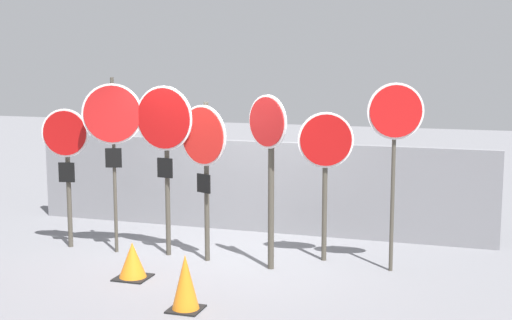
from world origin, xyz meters
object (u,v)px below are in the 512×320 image
(stop_sign_6, at_px, (395,127))
(stop_sign_0, at_px, (66,149))
(stop_sign_3, at_px, (204,149))
(stop_sign_1, at_px, (113,124))
(stop_sign_4, at_px, (269,150))
(traffic_cone_0, at_px, (133,261))
(stop_sign_5, at_px, (326,154))
(stop_sign_2, at_px, (165,133))
(traffic_cone_1, at_px, (185,283))

(stop_sign_6, bearing_deg, stop_sign_0, 165.17)
(stop_sign_0, xyz_separation_m, stop_sign_3, (2.23, -0.06, 0.10))
(stop_sign_1, distance_m, stop_sign_3, 1.45)
(stop_sign_3, relative_size, stop_sign_4, 0.95)
(stop_sign_1, relative_size, stop_sign_4, 1.08)
(stop_sign_6, xyz_separation_m, traffic_cone_0, (-3.18, -1.32, -1.72))
(stop_sign_1, xyz_separation_m, stop_sign_6, (3.99, 0.29, 0.05))
(stop_sign_1, height_order, stop_sign_6, stop_sign_1)
(stop_sign_3, xyz_separation_m, stop_sign_4, (0.97, -0.10, 0.04))
(stop_sign_5, height_order, stop_sign_6, stop_sign_6)
(stop_sign_3, bearing_deg, stop_sign_4, 16.64)
(stop_sign_5, relative_size, traffic_cone_0, 4.40)
(stop_sign_1, height_order, stop_sign_3, stop_sign_1)
(stop_sign_2, distance_m, traffic_cone_0, 1.91)
(stop_sign_4, xyz_separation_m, stop_sign_5, (0.64, 0.61, -0.11))
(stop_sign_3, height_order, stop_sign_6, stop_sign_6)
(stop_sign_5, bearing_deg, stop_sign_1, 172.71)
(stop_sign_3, height_order, traffic_cone_0, stop_sign_3)
(stop_sign_6, bearing_deg, stop_sign_1, 166.41)
(stop_sign_4, height_order, stop_sign_6, stop_sign_6)
(stop_sign_3, distance_m, traffic_cone_0, 1.81)
(stop_sign_3, relative_size, stop_sign_5, 1.06)
(stop_sign_0, height_order, stop_sign_4, stop_sign_4)
(stop_sign_3, distance_m, stop_sign_6, 2.62)
(stop_sign_2, height_order, stop_sign_6, stop_sign_6)
(stop_sign_2, relative_size, traffic_cone_1, 3.77)
(stop_sign_6, bearing_deg, stop_sign_5, 149.82)
(stop_sign_1, xyz_separation_m, traffic_cone_0, (0.81, -1.03, -1.67))
(stop_sign_0, bearing_deg, stop_sign_6, -7.99)
(stop_sign_0, relative_size, traffic_cone_0, 4.39)
(traffic_cone_1, bearing_deg, stop_sign_2, 120.08)
(stop_sign_2, height_order, traffic_cone_0, stop_sign_2)
(stop_sign_2, xyz_separation_m, traffic_cone_0, (0.03, -1.11, -1.56))
(stop_sign_0, relative_size, stop_sign_1, 0.82)
(stop_sign_5, xyz_separation_m, stop_sign_6, (0.97, -0.21, 0.43))
(traffic_cone_1, bearing_deg, stop_sign_4, 75.96)
(stop_sign_3, bearing_deg, traffic_cone_1, -52.33)
(stop_sign_4, distance_m, traffic_cone_0, 2.30)
(stop_sign_0, xyz_separation_m, stop_sign_1, (0.81, -0.05, 0.41))
(stop_sign_0, relative_size, stop_sign_5, 1.00)
(stop_sign_6, bearing_deg, stop_sign_2, 165.91)
(stop_sign_4, bearing_deg, traffic_cone_1, -73.50)
(stop_sign_0, distance_m, stop_sign_5, 3.86)
(stop_sign_2, xyz_separation_m, stop_sign_5, (2.24, 0.42, -0.26))
(traffic_cone_0, bearing_deg, stop_sign_6, 22.47)
(stop_sign_4, bearing_deg, stop_sign_6, 44.35)
(stop_sign_5, relative_size, stop_sign_6, 0.83)
(stop_sign_5, bearing_deg, traffic_cone_1, -131.06)
(traffic_cone_0, bearing_deg, stop_sign_2, 91.45)
(stop_sign_3, bearing_deg, stop_sign_0, -159.09)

